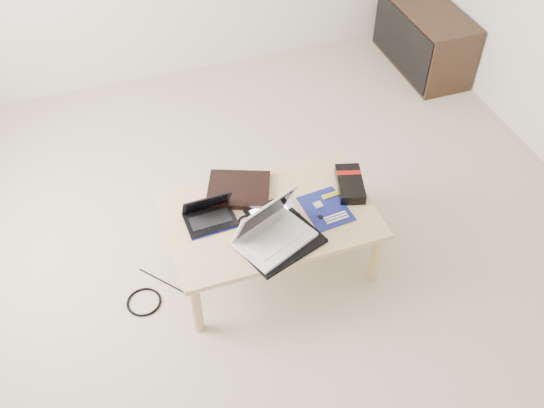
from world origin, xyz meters
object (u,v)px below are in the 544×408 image
object	(u,v)px
netbook	(209,215)
gpu_box	(350,184)
coffee_table	(270,220)
media_cabinet	(423,38)
white_laptop	(271,231)

from	to	relation	value
netbook	gpu_box	xyz separation A→B (m)	(0.79, -0.02, -0.01)
gpu_box	coffee_table	bearing A→B (deg)	-174.52
media_cabinet	netbook	bearing A→B (deg)	-145.23
white_laptop	gpu_box	xyz separation A→B (m)	(0.53, 0.22, -0.04)
media_cabinet	gpu_box	world-z (taller)	media_cabinet
netbook	white_laptop	xyz separation A→B (m)	(0.26, -0.24, 0.03)
media_cabinet	gpu_box	size ratio (longest dim) A/B	2.99
media_cabinet	netbook	xyz separation A→B (m)	(-2.12, -1.47, 0.19)
media_cabinet	white_laptop	distance (m)	2.53
coffee_table	media_cabinet	world-z (taller)	media_cabinet
media_cabinet	coffee_table	bearing A→B (deg)	-139.53
gpu_box	white_laptop	bearing A→B (deg)	-157.73
netbook	gpu_box	bearing A→B (deg)	-1.61
coffee_table	netbook	size ratio (longest dim) A/B	4.11
coffee_table	media_cabinet	bearing A→B (deg)	40.47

